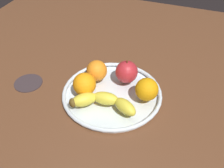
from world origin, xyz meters
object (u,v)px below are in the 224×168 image
object	(u,v)px
fruit_bowl	(112,94)
orange_front_left	(147,89)
banana	(104,102)
apple	(127,72)
orange_back_right	(97,71)
ambient_coaster	(28,83)
orange_center	(84,84)

from	to	relation	value
fruit_bowl	orange_front_left	bearing A→B (deg)	-175.71
banana	apple	size ratio (longest dim) A/B	2.57
orange_back_right	ambient_coaster	bearing A→B (deg)	20.92
fruit_bowl	orange_center	bearing A→B (deg)	24.86
orange_back_right	ambient_coaster	xyz separation A→B (cm)	(21.15, 8.09, -4.81)
fruit_bowl	orange_front_left	xyz separation A→B (cm)	(-10.46, -0.79, 4.31)
banana	orange_back_right	world-z (taller)	orange_back_right
fruit_bowl	orange_back_right	size ratio (longest dim) A/B	4.64
ambient_coaster	apple	bearing A→B (deg)	-161.02
orange_back_right	ambient_coaster	distance (cm)	23.15
banana	orange_center	xyz separation A→B (cm)	(7.43, -3.35, 1.59)
apple	orange_back_right	bearing A→B (deg)	14.32
orange_back_right	orange_front_left	distance (cm)	17.46
fruit_bowl	banana	xyz separation A→B (cm)	(0.00, 6.80, 2.78)
orange_front_left	ambient_coaster	size ratio (longest dim) A/B	0.75
orange_front_left	orange_center	bearing A→B (deg)	13.30
apple	orange_front_left	xyz separation A→B (cm)	(-7.96, 5.68, -0.12)
banana	orange_center	bearing A→B (deg)	-30.61
fruit_bowl	orange_back_right	xyz separation A→B (cm)	(6.68, -4.12, 4.20)
orange_front_left	ambient_coaster	bearing A→B (deg)	7.07
fruit_bowl	orange_front_left	distance (cm)	11.34
banana	orange_back_right	xyz separation A→B (cm)	(6.68, -10.92, 1.42)
orange_front_left	banana	bearing A→B (deg)	35.94
orange_front_left	orange_back_right	bearing A→B (deg)	-11.02
banana	orange_front_left	bearing A→B (deg)	-150.39
banana	fruit_bowl	bearing A→B (deg)	-96.36
fruit_bowl	banana	size ratio (longest dim) A/B	1.51
banana	orange_front_left	world-z (taller)	orange_front_left
orange_front_left	orange_center	xyz separation A→B (cm)	(17.90, 4.23, 0.06)
fruit_bowl	apple	xyz separation A→B (cm)	(-2.50, -6.47, 4.44)
orange_front_left	fruit_bowl	bearing A→B (deg)	4.29
fruit_bowl	ambient_coaster	distance (cm)	28.12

